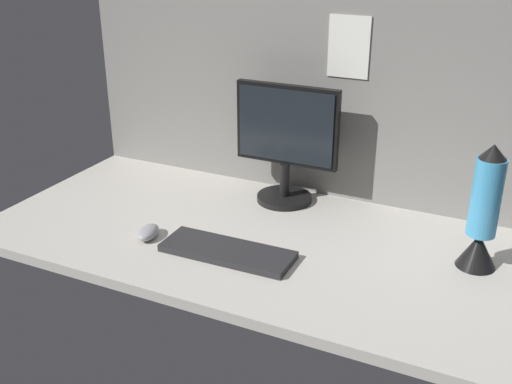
{
  "coord_description": "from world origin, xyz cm",
  "views": [
    {
      "loc": [
        58.66,
        -145.61,
        83.41
      ],
      "look_at": [
        -4.98,
        0.0,
        14.0
      ],
      "focal_mm": 42.98,
      "sensor_mm": 36.0,
      "label": 1
    }
  ],
  "objects_px": {
    "mouse": "(148,232)",
    "lava_lamp": "(483,217)",
    "keyboard": "(227,251)",
    "monitor": "(286,141)"
  },
  "relations": [
    {
      "from": "mouse",
      "to": "lava_lamp",
      "type": "relative_size",
      "value": 0.28
    },
    {
      "from": "keyboard",
      "to": "lava_lamp",
      "type": "height_order",
      "value": "lava_lamp"
    },
    {
      "from": "mouse",
      "to": "keyboard",
      "type": "bearing_deg",
      "value": -10.58
    },
    {
      "from": "monitor",
      "to": "keyboard",
      "type": "distance_m",
      "value": 0.45
    },
    {
      "from": "monitor",
      "to": "mouse",
      "type": "height_order",
      "value": "monitor"
    },
    {
      "from": "monitor",
      "to": "keyboard",
      "type": "relative_size",
      "value": 1.04
    },
    {
      "from": "monitor",
      "to": "lava_lamp",
      "type": "distance_m",
      "value": 0.65
    },
    {
      "from": "monitor",
      "to": "keyboard",
      "type": "height_order",
      "value": "monitor"
    },
    {
      "from": "monitor",
      "to": "lava_lamp",
      "type": "bearing_deg",
      "value": -15.7
    },
    {
      "from": "lava_lamp",
      "to": "monitor",
      "type": "bearing_deg",
      "value": 164.3
    }
  ]
}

